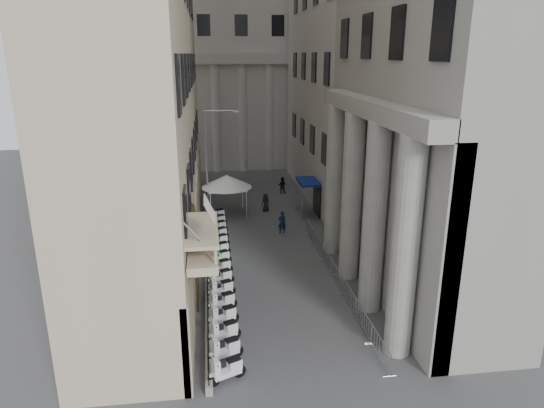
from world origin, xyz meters
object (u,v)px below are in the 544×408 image
at_px(scooter_0, 227,381).
at_px(pedestrian_a, 282,222).
at_px(security_tent, 227,182).
at_px(pedestrian_b, 282,185).
at_px(info_kiosk, 209,250).
at_px(street_lamp, 210,154).

height_order(scooter_0, pedestrian_a, pedestrian_a).
distance_m(security_tent, pedestrian_b, 8.24).
height_order(info_kiosk, pedestrian_b, info_kiosk).
bearing_deg(pedestrian_b, security_tent, 64.95).
distance_m(scooter_0, pedestrian_b, 28.69).
distance_m(street_lamp, info_kiosk, 10.95).
relative_size(scooter_0, info_kiosk, 0.81).
xyz_separation_m(security_tent, info_kiosk, (-1.68, -10.07, -1.92)).
height_order(info_kiosk, pedestrian_a, info_kiosk).
height_order(scooter_0, street_lamp, street_lamp).
bearing_deg(pedestrian_b, pedestrian_a, 100.04).
relative_size(scooter_0, security_tent, 0.36).
xyz_separation_m(security_tent, street_lamp, (-1.32, -0.02, 2.42)).
relative_size(pedestrian_a, pedestrian_b, 1.06).
relative_size(street_lamp, info_kiosk, 4.74).
bearing_deg(pedestrian_a, security_tent, -63.79).
bearing_deg(pedestrian_a, pedestrian_b, -109.24).
distance_m(security_tent, info_kiosk, 10.39).
bearing_deg(info_kiosk, street_lamp, 86.35).
height_order(scooter_0, security_tent, security_tent).
bearing_deg(scooter_0, security_tent, -26.06).
bearing_deg(security_tent, scooter_0, -92.66).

